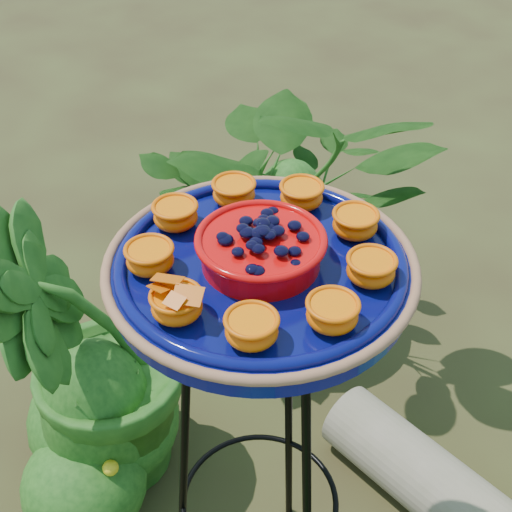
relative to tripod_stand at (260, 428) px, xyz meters
The scene contains 5 objects.
tripod_stand is the anchor object (origin of this frame).
feeder_dish 0.41m from the tripod_stand, 86.23° to the right, with size 0.63×0.63×0.11m.
driftwood_log 0.68m from the tripod_stand, 75.37° to the left, with size 0.18×0.18×0.55m, color gray.
shrub_back_left 0.93m from the tripod_stand, 132.18° to the left, with size 0.82×0.71×0.92m, color #184512.
shrub_front_left 0.52m from the tripod_stand, 167.81° to the right, with size 0.47×0.38×0.86m, color #184512.
Camera 1 is at (0.64, -0.71, 1.69)m, focal length 50.00 mm.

